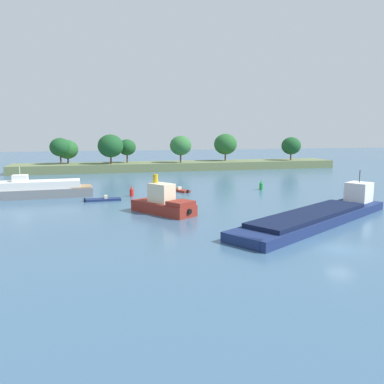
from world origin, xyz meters
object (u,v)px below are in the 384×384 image
(tugboat, at_px, (164,203))
(channel_buoy_red, at_px, (132,192))
(small_motorboat, at_px, (180,190))
(fishing_skiff, at_px, (103,199))
(cargo_barge, at_px, (319,215))
(white_riverboat, at_px, (36,190))
(channel_buoy_green, at_px, (261,185))

(tugboat, xyz_separation_m, channel_buoy_red, (-2.98, 15.47, -0.58))
(small_motorboat, bearing_deg, fishing_skiff, -155.41)
(cargo_barge, relative_size, small_motorboat, 6.37)
(fishing_skiff, bearing_deg, tugboat, -56.98)
(white_riverboat, bearing_deg, channel_buoy_green, -1.33)
(fishing_skiff, bearing_deg, white_riverboat, 150.97)
(cargo_barge, distance_m, channel_buoy_red, 32.81)
(tugboat, bearing_deg, fishing_skiff, 123.02)
(white_riverboat, height_order, channel_buoy_red, white_riverboat)
(channel_buoy_red, bearing_deg, small_motorboat, 19.15)
(channel_buoy_green, bearing_deg, cargo_barge, -98.61)
(white_riverboat, relative_size, tugboat, 1.91)
(fishing_skiff, height_order, small_motorboat, small_motorboat)
(channel_buoy_red, relative_size, channel_buoy_green, 1.00)
(fishing_skiff, distance_m, small_motorboat, 15.68)
(small_motorboat, height_order, channel_buoy_green, channel_buoy_green)
(fishing_skiff, distance_m, cargo_barge, 33.95)
(fishing_skiff, bearing_deg, channel_buoy_red, 33.67)
(fishing_skiff, bearing_deg, channel_buoy_green, 9.80)
(tugboat, relative_size, channel_buoy_green, 5.24)
(tugboat, distance_m, channel_buoy_red, 15.76)
(tugboat, xyz_separation_m, small_motorboat, (6.34, 18.70, -1.16))
(tugboat, height_order, cargo_barge, cargo_barge)
(white_riverboat, relative_size, channel_buoy_green, 9.98)
(cargo_barge, xyz_separation_m, channel_buoy_green, (4.11, 27.17, -0.09))
(cargo_barge, xyz_separation_m, channel_buoy_red, (-20.92, 25.28, -0.09))
(fishing_skiff, xyz_separation_m, cargo_barge, (25.85, -22.00, 0.69))
(cargo_barge, bearing_deg, channel_buoy_red, 129.60)
(tugboat, bearing_deg, channel_buoy_green, 38.20)
(channel_buoy_green, bearing_deg, small_motorboat, 175.10)
(fishing_skiff, xyz_separation_m, small_motorboat, (14.26, 6.52, 0.03))
(white_riverboat, distance_m, channel_buoy_green, 41.03)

